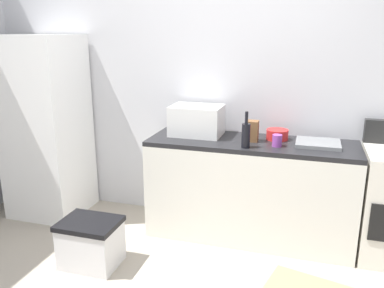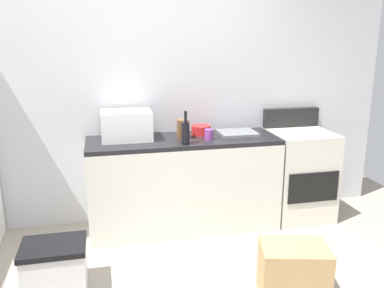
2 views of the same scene
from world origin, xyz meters
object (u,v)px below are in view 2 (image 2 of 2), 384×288
Objects in this scene: wine_bottle at (186,132)px; cardboard_box_medium at (293,272)px; microwave at (126,125)px; knife_block at (183,129)px; coffee_mug at (209,135)px; mixing_bowl at (201,130)px; storage_bin at (55,267)px; stove_oven at (299,173)px.

cardboard_box_medium is (0.55, -1.09, -0.80)m from wine_bottle.
microwave is 0.53m from knife_block.
coffee_mug is at bearing -13.96° from microwave.
microwave is at bearing -176.91° from mixing_bowl.
coffee_mug is 0.22m from mixing_bowl.
knife_block reaches higher than mixing_bowl.
mixing_bowl is 0.41× the size of storage_bin.
wine_bottle is (0.50, -0.29, -0.03)m from microwave.
wine_bottle reaches higher than storage_bin.
storage_bin is (-1.13, -0.85, -0.80)m from knife_block.
storage_bin is (-1.66, 0.46, -0.01)m from cardboard_box_medium.
knife_block is (-0.22, 0.11, 0.04)m from coffee_mug.
microwave is 1.93m from cardboard_box_medium.
coffee_mug is 1.72m from storage_bin.
stove_oven is 11.00× the size of coffee_mug.
microwave is 1.39m from storage_bin.
cardboard_box_medium is at bearing -15.44° from storage_bin.
cardboard_box_medium is 1.73m from storage_bin.
knife_block is at bearing -8.28° from microwave.
mixing_bowl is 1.64m from cardboard_box_medium.
coffee_mug is at bearing 24.25° from wine_bottle.
mixing_bowl is at bearing 56.04° from wine_bottle.
stove_oven reaches higher than cardboard_box_medium.
coffee_mug reaches higher than mixing_bowl.
storage_bin is at bearing -123.49° from microwave.
stove_oven is 1.11m from coffee_mug.
knife_block is at bearing -150.55° from mixing_bowl.
knife_block is 0.95× the size of mixing_bowl.
coffee_mug is 1.45m from cardboard_box_medium.
wine_bottle is 0.64× the size of cardboard_box_medium.
coffee_mug is 0.22× the size of storage_bin.
coffee_mug is (0.24, 0.11, -0.06)m from wine_bottle.
coffee_mug is 0.56× the size of knife_block.
stove_oven reaches higher than mixing_bowl.
coffee_mug is 0.25m from knife_block.
cardboard_box_medium is at bearing -52.74° from microwave.
wine_bottle is 0.65× the size of storage_bin.
knife_block is at bearing 36.85° from storage_bin.
stove_oven is 2.35× the size of cardboard_box_medium.
mixing_bowl is (-0.02, 0.22, -0.00)m from coffee_mug.
microwave reaches higher than stove_oven.
coffee_mug is at bearing 28.65° from storage_bin.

